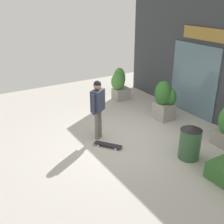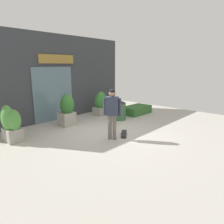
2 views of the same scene
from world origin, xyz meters
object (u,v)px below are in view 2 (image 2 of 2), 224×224
at_px(planter_box_right, 67,109).
at_px(planter_box_mid, 11,124).
at_px(skateboard, 124,133).
at_px(trash_bin, 120,110).
at_px(skateboarder, 112,109).
at_px(planter_box_left, 100,103).

relative_size(planter_box_right, planter_box_mid, 1.06).
bearing_deg(planter_box_right, planter_box_mid, -173.97).
distance_m(skateboard, trash_bin, 2.21).
height_order(planter_box_right, trash_bin, planter_box_right).
relative_size(skateboarder, planter_box_left, 1.44).
bearing_deg(planter_box_left, skateboarder, -128.01).
height_order(planter_box_left, planter_box_mid, planter_box_mid).
bearing_deg(planter_box_mid, skateboarder, -43.22).
distance_m(skateboarder, trash_bin, 2.70).
bearing_deg(trash_bin, planter_box_left, 87.91).
relative_size(skateboarder, planter_box_mid, 1.38).
xyz_separation_m(skateboarder, planter_box_right, (-0.03, 2.54, -0.35)).
bearing_deg(skateboarder, planter_box_left, 16.60).
bearing_deg(planter_box_mid, planter_box_left, 6.81).
bearing_deg(planter_box_mid, planter_box_right, 6.03).
xyz_separation_m(skateboard, planter_box_mid, (-3.04, 2.32, 0.58)).
distance_m(skateboard, planter_box_left, 3.34).
bearing_deg(skateboarder, skateboard, -38.45).
bearing_deg(planter_box_left, planter_box_right, -172.35).
distance_m(planter_box_right, planter_box_mid, 2.42).
distance_m(skateboard, planter_box_mid, 3.87).
xyz_separation_m(planter_box_left, planter_box_right, (-2.25, -0.30, 0.10)).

